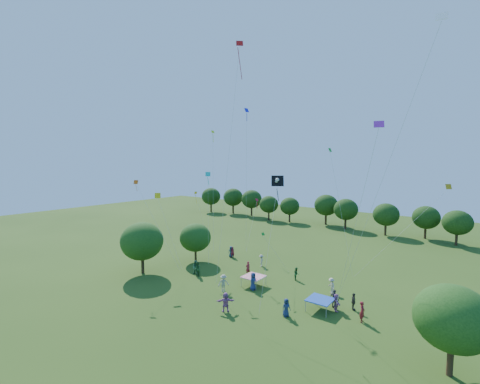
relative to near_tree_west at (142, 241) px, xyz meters
name	(u,v)px	position (x,y,z in m)	size (l,w,h in m)	color
ground	(106,383)	(14.96, -13.69, -4.05)	(160.00, 160.00, 0.00)	#355218
near_tree_west	(142,241)	(0.00, 0.00, 0.00)	(5.21, 5.21, 6.40)	#422B19
near_tree_north	(195,238)	(1.76, 7.50, -0.72)	(4.35, 4.35, 5.30)	#422B19
near_tree_east	(453,318)	(32.16, 0.14, -0.18)	(4.71, 4.71, 6.00)	#422B19
treeline	(356,210)	(13.24, 41.73, 0.04)	(88.01, 8.77, 6.77)	#422B19
tent_red_stripe	(254,277)	(13.37, 4.95, -3.02)	(2.20, 2.20, 1.10)	red
tent_blue	(320,300)	(21.75, 3.73, -3.02)	(2.20, 2.20, 1.10)	#1B47B0
crowd_person_0	(286,308)	(19.79, 0.80, -3.23)	(0.81, 0.44, 1.64)	navy
crowd_person_1	(232,252)	(4.90, 11.84, -3.26)	(0.59, 0.38, 1.59)	maroon
crowd_person_2	(296,274)	(16.40, 9.42, -3.30)	(0.74, 0.40, 1.50)	#296129
crowd_person_3	(223,283)	(11.71, 1.68, -3.13)	(1.21, 0.54, 1.85)	#AFA78C
crowd_person_4	(354,302)	(24.22, 5.68, -3.24)	(0.96, 0.43, 1.63)	#36312B
crowd_person_5	(336,302)	(22.99, 4.54, -3.23)	(1.53, 0.55, 1.64)	#975891
crowd_person_6	(253,281)	(13.99, 3.95, -3.10)	(0.94, 0.51, 1.91)	navy
crowd_person_7	(362,312)	(25.53, 3.88, -3.14)	(0.68, 0.44, 1.82)	maroon
crowd_person_8	(196,267)	(5.60, 3.66, -3.19)	(0.85, 0.46, 1.72)	#275D3E
crowd_person_9	(261,261)	(10.41, 11.02, -3.26)	(1.03, 0.46, 1.58)	#B3A18F
crowd_person_10	(334,299)	(22.62, 5.06, -3.17)	(1.04, 0.47, 1.77)	#433935
crowd_person_11	(226,302)	(14.86, -1.77, -3.14)	(1.71, 0.61, 1.83)	#A35F9C
crowd_person_12	(231,252)	(4.55, 11.93, -3.26)	(0.78, 0.42, 1.59)	navy
crowd_person_13	(248,268)	(10.84, 7.38, -3.21)	(0.63, 0.40, 1.68)	maroon
crowd_person_14	(197,269)	(6.27, 3.25, -3.15)	(0.89, 0.48, 1.80)	#245526
crowd_person_15	(331,286)	(21.10, 8.24, -3.24)	(1.06, 0.48, 1.63)	#BEAE98
pirate_kite	(277,183)	(18.01, 1.97, 7.83)	(1.76, 5.27, 11.26)	black
red_high_kite	(235,94)	(13.07, 2.00, 16.47)	(2.07, 2.19, 24.44)	red
small_kite_0	(144,199)	(0.78, -0.12, 5.36)	(6.39, 1.56, 10.33)	#F75A0E
small_kite_1	(160,204)	(1.84, 1.48, 4.65)	(4.84, 0.77, 8.71)	yellow
small_kite_2	(429,205)	(28.93, 14.68, 5.25)	(8.21, 4.92, 10.26)	#C88911
small_kite_3	(335,178)	(19.37, 13.02, 7.90)	(4.10, 2.77, 14.19)	green
small_kite_4	(247,142)	(7.87, 11.16, 12.40)	(1.04, 1.39, 19.55)	#1816E5
small_kite_5	(365,185)	(27.22, -2.81, 8.34)	(5.16, 7.82, 14.85)	#7C1895
small_kite_6	(407,111)	(29.10, -0.74, 13.00)	(7.77, 5.59, 20.93)	white
small_kite_7	(208,188)	(6.18, 5.39, 6.55)	(1.10, 1.19, 11.28)	#0CBCAE
small_kite_8	(255,209)	(6.79, 14.90, 2.91)	(0.73, 3.68, 7.11)	red
small_kite_9	(199,206)	(1.83, 8.16, 3.64)	(2.09, 1.10, 8.41)	#FFB30D
small_kite_10	(213,160)	(1.25, 11.87, 10.09)	(3.34, 3.83, 17.22)	#D5EE15
small_kite_11	(269,243)	(14.76, 5.90, 0.84)	(1.83, 3.04, 4.82)	#198B21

